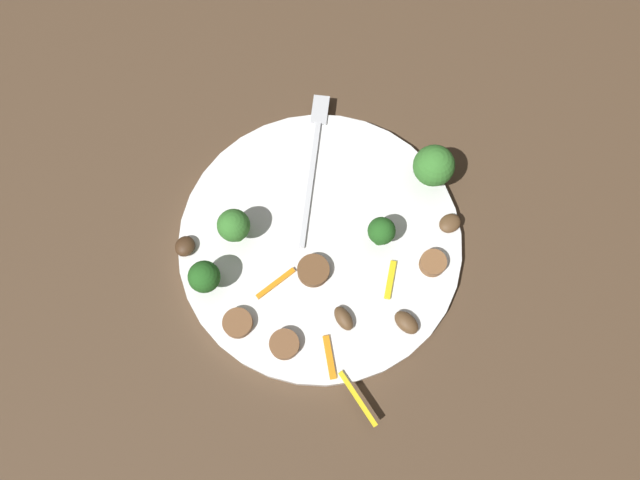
{
  "coord_description": "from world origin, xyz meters",
  "views": [
    {
      "loc": [
        -0.17,
        -0.1,
        0.61
      ],
      "look_at": [
        0.0,
        0.0,
        0.02
      ],
      "focal_mm": 33.92,
      "sensor_mm": 36.0,
      "label": 1
    }
  ],
  "objects_px": {
    "mushroom_1": "(450,223)",
    "pepper_strip_1": "(388,283)",
    "sausage_slice_1": "(313,271)",
    "pepper_strip_3": "(358,399)",
    "broccoli_floret_0": "(381,232)",
    "broccoli_floret_2": "(234,226)",
    "sausage_slice_0": "(238,323)",
    "broccoli_floret_3": "(204,277)",
    "mushroom_2": "(406,323)",
    "mushroom_3": "(344,318)",
    "pepper_strip_2": "(329,357)",
    "fork": "(314,157)",
    "sausage_slice_2": "(433,263)",
    "pepper_strip_0": "(276,283)",
    "sausage_slice_3": "(284,344)",
    "mushroom_0": "(185,246)",
    "broccoli_floret_1": "(434,166)",
    "plate": "(320,242)"
  },
  "relations": [
    {
      "from": "mushroom_1",
      "to": "pepper_strip_1",
      "type": "bearing_deg",
      "value": 164.98
    },
    {
      "from": "sausage_slice_1",
      "to": "pepper_strip_3",
      "type": "height_order",
      "value": "sausage_slice_1"
    },
    {
      "from": "broccoli_floret_0",
      "to": "broccoli_floret_2",
      "type": "relative_size",
      "value": 0.87
    },
    {
      "from": "broccoli_floret_0",
      "to": "sausage_slice_0",
      "type": "bearing_deg",
      "value": 152.76
    },
    {
      "from": "broccoli_floret_3",
      "to": "mushroom_1",
      "type": "distance_m",
      "value": 0.26
    },
    {
      "from": "mushroom_2",
      "to": "pepper_strip_3",
      "type": "height_order",
      "value": "mushroom_2"
    },
    {
      "from": "mushroom_3",
      "to": "pepper_strip_2",
      "type": "bearing_deg",
      "value": -169.54
    },
    {
      "from": "broccoli_floret_3",
      "to": "mushroom_3",
      "type": "relative_size",
      "value": 1.8
    },
    {
      "from": "fork",
      "to": "broccoli_floret_0",
      "type": "xyz_separation_m",
      "value": [
        -0.05,
        -0.11,
        0.03
      ]
    },
    {
      "from": "fork",
      "to": "mushroom_2",
      "type": "distance_m",
      "value": 0.2
    },
    {
      "from": "fork",
      "to": "sausage_slice_2",
      "type": "relative_size",
      "value": 6.3
    },
    {
      "from": "sausage_slice_0",
      "to": "sausage_slice_2",
      "type": "relative_size",
      "value": 1.1
    },
    {
      "from": "sausage_slice_1",
      "to": "pepper_strip_1",
      "type": "xyz_separation_m",
      "value": [
        0.03,
        -0.07,
        -0.0
      ]
    },
    {
      "from": "mushroom_2",
      "to": "pepper_strip_0",
      "type": "distance_m",
      "value": 0.14
    },
    {
      "from": "pepper_strip_3",
      "to": "pepper_strip_1",
      "type": "bearing_deg",
      "value": 14.85
    },
    {
      "from": "mushroom_1",
      "to": "mushroom_2",
      "type": "xyz_separation_m",
      "value": [
        -0.11,
        -0.01,
        0.0
      ]
    },
    {
      "from": "broccoli_floret_3",
      "to": "sausage_slice_1",
      "type": "bearing_deg",
      "value": -51.56
    },
    {
      "from": "sausage_slice_0",
      "to": "mushroom_2",
      "type": "relative_size",
      "value": 1.07
    },
    {
      "from": "broccoli_floret_3",
      "to": "mushroom_3",
      "type": "bearing_deg",
      "value": -73.65
    },
    {
      "from": "sausage_slice_0",
      "to": "sausage_slice_3",
      "type": "height_order",
      "value": "sausage_slice_3"
    },
    {
      "from": "broccoli_floret_0",
      "to": "pepper_strip_2",
      "type": "xyz_separation_m",
      "value": [
        -0.13,
        -0.02,
        -0.03
      ]
    },
    {
      "from": "broccoli_floret_3",
      "to": "mushroom_1",
      "type": "bearing_deg",
      "value": -44.18
    },
    {
      "from": "mushroom_2",
      "to": "mushroom_1",
      "type": "bearing_deg",
      "value": 5.57
    },
    {
      "from": "sausage_slice_1",
      "to": "pepper_strip_0",
      "type": "bearing_deg",
      "value": 139.32
    },
    {
      "from": "mushroom_3",
      "to": "pepper_strip_2",
      "type": "height_order",
      "value": "mushroom_3"
    },
    {
      "from": "sausage_slice_1",
      "to": "sausage_slice_2",
      "type": "distance_m",
      "value": 0.12
    },
    {
      "from": "broccoli_floret_2",
      "to": "mushroom_0",
      "type": "distance_m",
      "value": 0.06
    },
    {
      "from": "pepper_strip_2",
      "to": "broccoli_floret_3",
      "type": "bearing_deg",
      "value": 90.07
    },
    {
      "from": "broccoli_floret_1",
      "to": "sausage_slice_3",
      "type": "bearing_deg",
      "value": 170.69
    },
    {
      "from": "broccoli_floret_1",
      "to": "broccoli_floret_3",
      "type": "relative_size",
      "value": 1.25
    },
    {
      "from": "broccoli_floret_2",
      "to": "mushroom_1",
      "type": "relative_size",
      "value": 2.17
    },
    {
      "from": "sausage_slice_0",
      "to": "pepper_strip_1",
      "type": "height_order",
      "value": "sausage_slice_0"
    },
    {
      "from": "mushroom_1",
      "to": "pepper_strip_3",
      "type": "distance_m",
      "value": 0.2
    },
    {
      "from": "mushroom_2",
      "to": "pepper_strip_2",
      "type": "xyz_separation_m",
      "value": [
        -0.07,
        0.05,
        -0.01
      ]
    },
    {
      "from": "fork",
      "to": "pepper_strip_2",
      "type": "height_order",
      "value": "same"
    },
    {
      "from": "broccoli_floret_0",
      "to": "pepper_strip_3",
      "type": "xyz_separation_m",
      "value": [
        -0.15,
        -0.06,
        -0.03
      ]
    },
    {
      "from": "pepper_strip_2",
      "to": "pepper_strip_3",
      "type": "height_order",
      "value": "same"
    },
    {
      "from": "sausage_slice_3",
      "to": "sausage_slice_2",
      "type": "bearing_deg",
      "value": -29.96
    },
    {
      "from": "fork",
      "to": "sausage_slice_2",
      "type": "height_order",
      "value": "sausage_slice_2"
    },
    {
      "from": "broccoli_floret_2",
      "to": "sausage_slice_0",
      "type": "bearing_deg",
      "value": -146.26
    },
    {
      "from": "broccoli_floret_1",
      "to": "pepper_strip_2",
      "type": "height_order",
      "value": "broccoli_floret_1"
    },
    {
      "from": "broccoli_floret_3",
      "to": "plate",
      "type": "bearing_deg",
      "value": -35.65
    },
    {
      "from": "sausage_slice_1",
      "to": "mushroom_2",
      "type": "xyz_separation_m",
      "value": [
        0.0,
        -0.11,
        0.0
      ]
    },
    {
      "from": "sausage_slice_0",
      "to": "mushroom_1",
      "type": "xyz_separation_m",
      "value": [
        0.2,
        -0.13,
        -0.0
      ]
    },
    {
      "from": "broccoli_floret_0",
      "to": "pepper_strip_0",
      "type": "bearing_deg",
      "value": 144.83
    },
    {
      "from": "pepper_strip_1",
      "to": "fork",
      "type": "bearing_deg",
      "value": 59.59
    },
    {
      "from": "broccoli_floret_3",
      "to": "broccoli_floret_2",
      "type": "bearing_deg",
      "value": 3.92
    },
    {
      "from": "broccoli_floret_0",
      "to": "broccoli_floret_2",
      "type": "distance_m",
      "value": 0.15
    },
    {
      "from": "plate",
      "to": "pepper_strip_2",
      "type": "distance_m",
      "value": 0.12
    },
    {
      "from": "sausage_slice_3",
      "to": "pepper_strip_3",
      "type": "xyz_separation_m",
      "value": [
        -0.01,
        -0.09,
        -0.0
      ]
    }
  ]
}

